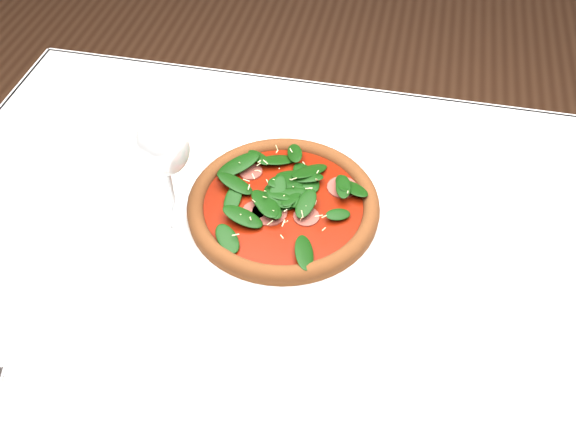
# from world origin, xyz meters

# --- Properties ---
(dining_table) EXTENTS (1.21, 0.81, 0.75)m
(dining_table) POSITION_xyz_m (0.00, 0.00, 0.65)
(dining_table) COLOR white
(dining_table) RESTS_ON ground
(plate) EXTENTS (0.34, 0.34, 0.01)m
(plate) POSITION_xyz_m (-0.04, 0.05, 0.76)
(plate) COLOR white
(plate) RESTS_ON dining_table
(pizza) EXTENTS (0.34, 0.34, 0.04)m
(pizza) POSITION_xyz_m (-0.04, 0.05, 0.78)
(pizza) COLOR brown
(pizza) RESTS_ON plate
(wine_glass) EXTENTS (0.08, 0.08, 0.19)m
(wine_glass) POSITION_xyz_m (-0.20, 0.03, 0.88)
(wine_glass) COLOR silver
(wine_glass) RESTS_ON dining_table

